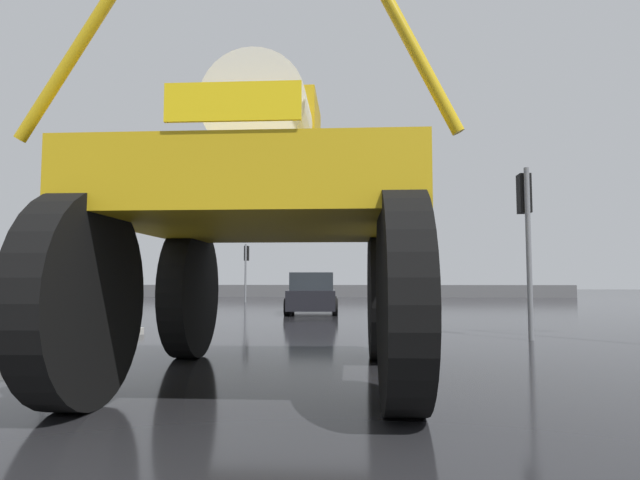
% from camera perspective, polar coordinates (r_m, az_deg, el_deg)
% --- Properties ---
extents(ground_plane, '(120.00, 120.00, 0.00)m').
position_cam_1_polar(ground_plane, '(17.84, 0.42, -8.26)').
color(ground_plane, black).
extents(oversize_sprayer, '(4.31, 5.68, 4.45)m').
position_cam_1_polar(oversize_sprayer, '(6.93, -5.51, 2.13)').
color(oversize_sprayer, black).
rests_on(oversize_sprayer, ground).
extents(sedan_ahead, '(2.11, 4.21, 1.52)m').
position_cam_1_polar(sedan_ahead, '(20.25, -0.85, -5.77)').
color(sedan_ahead, black).
rests_on(sedan_ahead, ground).
extents(traffic_signal_near_left, '(0.24, 0.54, 3.27)m').
position_cam_1_polar(traffic_signal_near_left, '(13.73, -26.39, 0.95)').
color(traffic_signal_near_left, slate).
rests_on(traffic_signal_near_left, ground).
extents(traffic_signal_near_right, '(0.24, 0.54, 3.60)m').
position_cam_1_polar(traffic_signal_near_right, '(12.23, 20.94, 2.54)').
color(traffic_signal_near_right, slate).
rests_on(traffic_signal_near_right, ground).
extents(traffic_signal_far_left, '(0.24, 0.55, 3.30)m').
position_cam_1_polar(traffic_signal_far_left, '(30.91, -7.82, -2.10)').
color(traffic_signal_far_left, slate).
rests_on(traffic_signal_far_left, ground).
extents(roadside_barrier, '(32.74, 0.24, 0.90)m').
position_cam_1_polar(roadside_barrier, '(40.07, 2.94, -5.42)').
color(roadside_barrier, '#59595B').
rests_on(roadside_barrier, ground).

